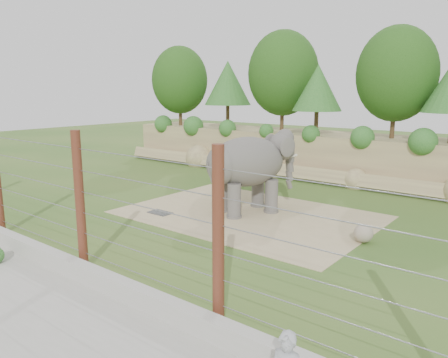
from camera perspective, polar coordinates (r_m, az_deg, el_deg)
The scene contains 8 objects.
ground at distance 16.21m, azimuth -4.42°, elevation -6.67°, with size 90.00×90.00×0.00m, color #345F21.
back_embankment at distance 25.93m, azimuth 16.07°, elevation 8.70°, with size 30.00×5.52×8.77m.
dirt_patch at distance 18.14m, azimuth 3.21°, elevation -4.62°, with size 10.00×7.00×0.02m, color tan.
drain_grate at distance 18.45m, azimuth -8.34°, elevation -4.37°, with size 1.00×0.60×0.03m, color #262628.
elephant at distance 18.13m, azimuth 3.00°, elevation 0.75°, with size 1.76×4.12×3.33m, color #56514D, non-canonical shape.
stone_ball at distance 15.49m, azimuth 17.76°, elevation -6.76°, with size 0.64×0.64×0.64m, color gray.
retaining_wall at distance 13.15m, azimuth -19.67°, elevation -10.62°, with size 26.00×0.35×0.50m, color #A4A298.
barrier_fence at distance 12.87m, azimuth -18.31°, elevation -2.81°, with size 20.26×0.26×4.00m.
Camera 1 is at (10.51, -11.26, 5.07)m, focal length 35.00 mm.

